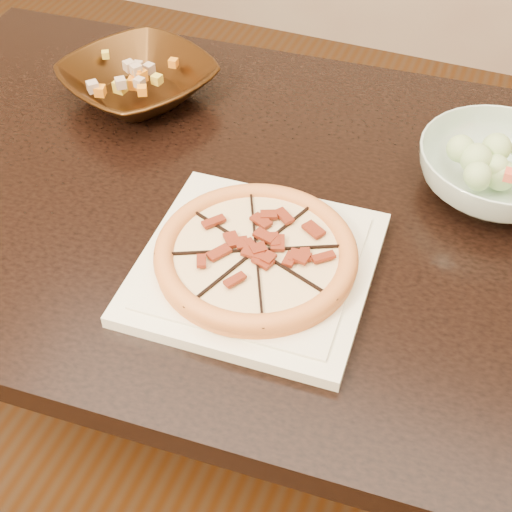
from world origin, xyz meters
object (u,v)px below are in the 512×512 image
(plate, at_px, (256,266))
(salad_bowl, at_px, (498,171))
(bronze_bowl, at_px, (139,81))
(dining_table, at_px, (242,246))
(pizza, at_px, (256,254))

(plate, height_order, salad_bowl, salad_bowl)
(plate, height_order, bronze_bowl, bronze_bowl)
(bronze_bowl, bearing_deg, dining_table, -33.07)
(plate, height_order, pizza, pizza)
(pizza, bearing_deg, dining_table, 119.66)
(dining_table, height_order, plate, plate)
(bronze_bowl, relative_size, salad_bowl, 1.04)
(pizza, xyz_separation_m, bronze_bowl, (-0.34, 0.31, -0.00))
(pizza, relative_size, bronze_bowl, 1.09)
(plate, bearing_deg, pizza, 134.71)
(dining_table, relative_size, bronze_bowl, 5.47)
(dining_table, xyz_separation_m, pizza, (0.08, -0.14, 0.15))
(plate, distance_m, salad_bowl, 0.39)
(dining_table, relative_size, plate, 4.22)
(pizza, bearing_deg, bronze_bowl, 137.45)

